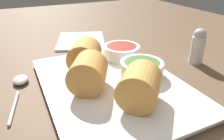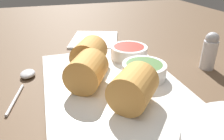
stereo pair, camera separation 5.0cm
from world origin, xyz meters
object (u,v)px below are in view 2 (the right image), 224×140
(dipping_bowl_far, at_px, (129,52))
(napkin, at_px, (95,40))
(serving_plate, at_px, (112,85))
(spoon, at_px, (26,77))
(dipping_bowl_near, at_px, (144,70))
(salt_shaker, at_px, (210,51))

(dipping_bowl_far, distance_m, napkin, 0.19)
(dipping_bowl_far, relative_size, napkin, 0.43)
(serving_plate, relative_size, spoon, 2.17)
(dipping_bowl_near, distance_m, spoon, 0.23)
(dipping_bowl_far, height_order, spoon, dipping_bowl_far)
(serving_plate, height_order, salt_shaker, salt_shaker)
(serving_plate, bearing_deg, napkin, 173.50)
(spoon, distance_m, napkin, 0.27)
(dipping_bowl_far, distance_m, salt_shaker, 0.17)
(dipping_bowl_near, bearing_deg, salt_shaker, 97.42)
(serving_plate, xyz_separation_m, dipping_bowl_near, (-0.00, 0.06, 0.02))
(spoon, bearing_deg, dipping_bowl_far, 92.60)
(spoon, height_order, salt_shaker, salt_shaker)
(spoon, bearing_deg, dipping_bowl_near, 68.59)
(spoon, bearing_deg, serving_plate, 60.94)
(serving_plate, bearing_deg, salt_shaker, 95.47)
(dipping_bowl_far, xyz_separation_m, salt_shaker, (0.07, 0.16, 0.01))
(salt_shaker, bearing_deg, spoon, -99.52)
(napkin, height_order, salt_shaker, salt_shaker)
(dipping_bowl_near, distance_m, dipping_bowl_far, 0.09)
(serving_plate, xyz_separation_m, salt_shaker, (-0.02, 0.23, 0.03))
(dipping_bowl_near, bearing_deg, napkin, -173.75)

